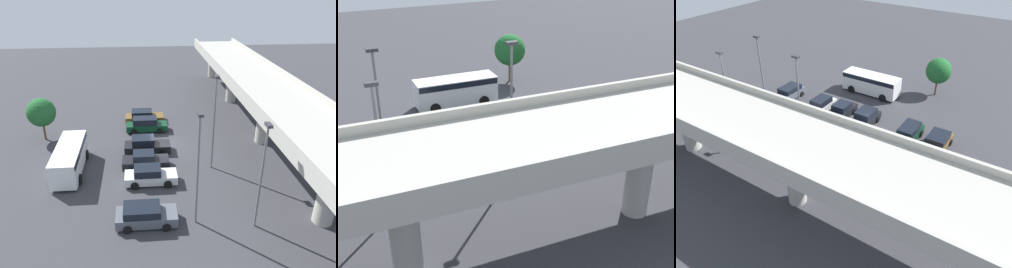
% 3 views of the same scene
% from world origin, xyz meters
% --- Properties ---
extents(ground_plane, '(114.73, 114.73, 0.00)m').
position_xyz_m(ground_plane, '(0.00, 0.00, 0.00)').
color(ground_plane, '#38383D').
extents(highway_overpass, '(54.99, 6.90, 6.96)m').
position_xyz_m(highway_overpass, '(0.00, 11.10, 5.54)').
color(highway_overpass, '#ADAAA0').
rests_on(highway_overpass, ground_plane).
extents(parked_car_0, '(2.24, 4.75, 1.48)m').
position_xyz_m(parked_car_0, '(-6.91, -1.90, 0.70)').
color(parked_car_0, brown).
rests_on(parked_car_0, ground_plane).
extents(parked_car_1, '(2.00, 4.85, 1.69)m').
position_xyz_m(parked_car_1, '(-3.97, -1.64, 0.80)').
color(parked_car_1, '#0C381E').
rests_on(parked_car_1, ground_plane).
extents(parked_car_2, '(2.15, 4.75, 1.70)m').
position_xyz_m(parked_car_2, '(1.26, -1.79, 0.77)').
color(parked_car_2, black).
rests_on(parked_car_2, ground_plane).
extents(parked_car_3, '(2.04, 4.47, 1.59)m').
position_xyz_m(parked_car_3, '(4.39, -1.98, 0.72)').
color(parked_car_3, black).
rests_on(parked_car_3, ground_plane).
extents(parked_car_4, '(2.05, 4.64, 1.62)m').
position_xyz_m(parked_car_4, '(7.11, -1.62, 0.76)').
color(parked_car_4, silver).
rests_on(parked_car_4, ground_plane).
extents(parked_car_5, '(2.18, 4.55, 1.54)m').
position_xyz_m(parked_car_5, '(12.41, -2.16, 0.75)').
color(parked_car_5, '#515660').
rests_on(parked_car_5, ground_plane).
extents(shuttle_bus, '(7.31, 2.62, 2.55)m').
position_xyz_m(shuttle_bus, '(4.43, -9.03, 1.53)').
color(shuttle_bus, white).
rests_on(shuttle_bus, ground_plane).
extents(lamp_post_near_aisle, '(0.70, 0.35, 9.13)m').
position_xyz_m(lamp_post_near_aisle, '(4.96, 4.38, 5.27)').
color(lamp_post_near_aisle, slate).
rests_on(lamp_post_near_aisle, ground_plane).
extents(lamp_post_mid_lot, '(0.70, 0.35, 8.28)m').
position_xyz_m(lamp_post_mid_lot, '(13.41, 5.87, 4.83)').
color(lamp_post_mid_lot, slate).
rests_on(lamp_post_mid_lot, ground_plane).
extents(lamp_post_by_overpass, '(0.70, 0.35, 8.85)m').
position_xyz_m(lamp_post_by_overpass, '(12.63, 1.58, 5.13)').
color(lamp_post_by_overpass, slate).
rests_on(lamp_post_by_overpass, ground_plane).
extents(tree_front_left, '(3.15, 3.15, 4.86)m').
position_xyz_m(tree_front_left, '(-2.71, -13.14, 3.27)').
color(tree_front_left, brown).
rests_on(tree_front_left, ground_plane).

